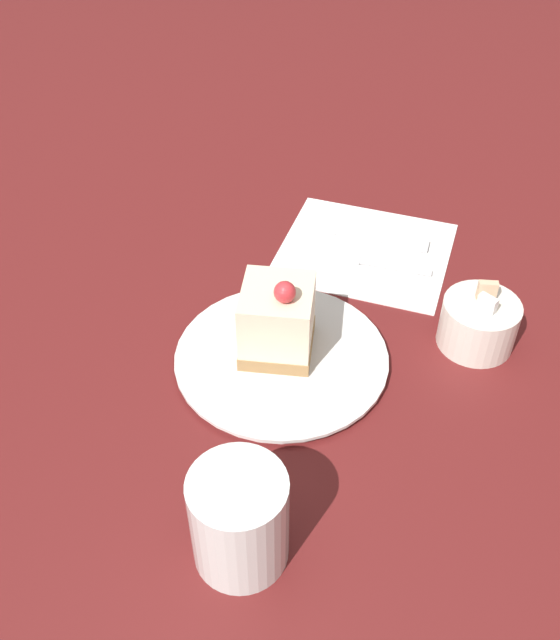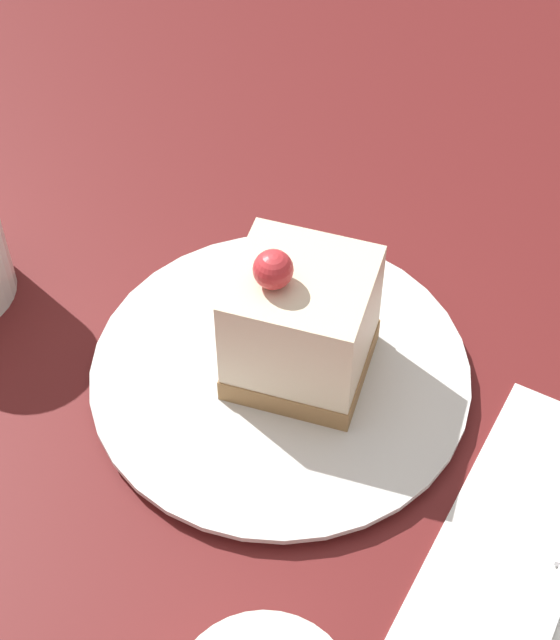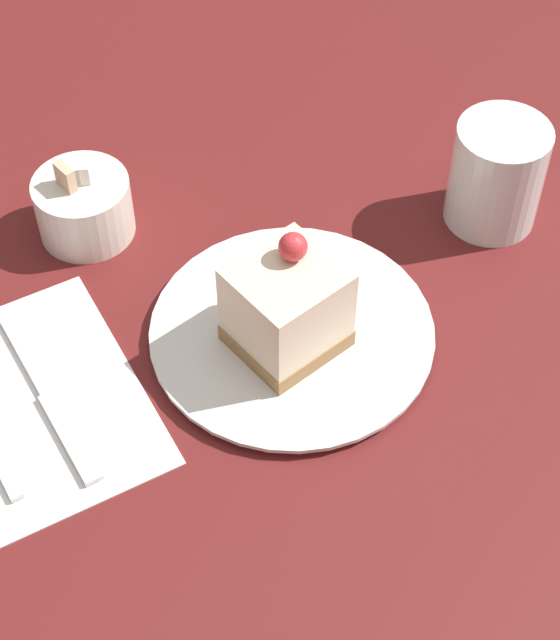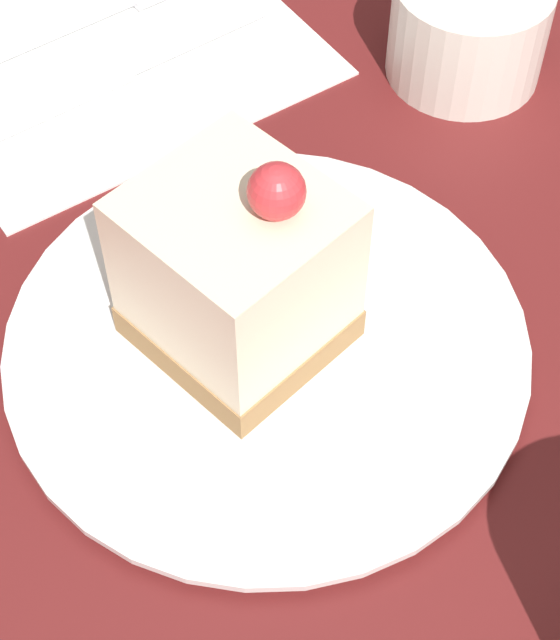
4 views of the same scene
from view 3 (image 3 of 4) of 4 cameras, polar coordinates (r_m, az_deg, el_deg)
The scene contains 7 objects.
ground_plane at distance 0.86m, azimuth 2.43°, elevation 0.22°, with size 4.00×4.00×0.00m, color #5B1919.
plate at distance 0.84m, azimuth 0.64°, elevation -0.71°, with size 0.22×0.22×0.01m.
cake_slice at distance 0.80m, azimuth 0.36°, elevation 0.69°, with size 0.09×0.09×0.10m.
napkin at distance 0.83m, azimuth -13.98°, elevation -4.72°, with size 0.20×0.22×0.00m.
knife at distance 0.82m, azimuth -11.90°, elevation -4.72°, with size 0.03×0.18×0.00m.
sugar_bowl at distance 0.92m, azimuth -10.42°, elevation 5.98°, with size 0.08×0.08×0.08m.
drinking_glass at distance 0.92m, azimuth 11.48°, elevation 7.60°, with size 0.08×0.08×0.10m.
Camera 3 is at (-0.26, -0.48, 0.66)m, focal length 60.00 mm.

